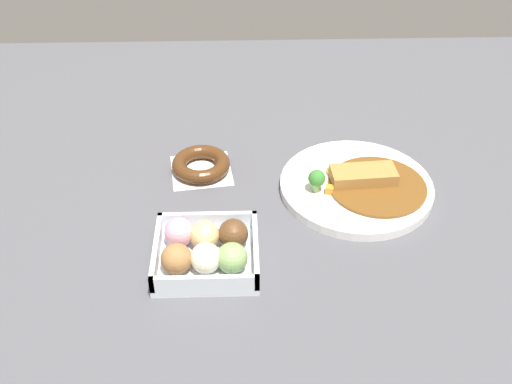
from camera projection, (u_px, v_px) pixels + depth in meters
ground_plane at (285, 234)px, 1.08m from camera, size 1.60×1.60×0.00m
curry_plate at (358, 185)px, 1.17m from camera, size 0.29×0.29×0.06m
donut_box at (206, 250)px, 1.01m from camera, size 0.17×0.16×0.06m
chocolate_ring_donut at (201, 165)px, 1.22m from camera, size 0.13×0.13×0.03m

